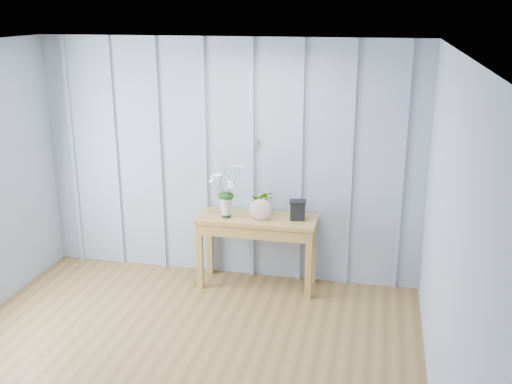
% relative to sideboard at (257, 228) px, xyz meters
% --- Properties ---
extents(room_shell, '(4.00, 4.50, 2.50)m').
position_rel_sideboard_xyz_m(room_shell, '(-0.36, -1.08, 1.35)').
color(room_shell, '#919DB1').
rests_on(room_shell, ground).
extents(sideboard, '(1.20, 0.45, 0.75)m').
position_rel_sideboard_xyz_m(sideboard, '(0.00, 0.00, 0.00)').
color(sideboard, olive).
rests_on(sideboard, ground).
extents(daisy_vase, '(0.41, 0.31, 0.58)m').
position_rel_sideboard_xyz_m(daisy_vase, '(-0.30, -0.06, 0.47)').
color(daisy_vase, black).
rests_on(daisy_vase, sideboard).
extents(spider_plant, '(0.24, 0.21, 0.27)m').
position_rel_sideboard_xyz_m(spider_plant, '(0.06, 0.08, 0.25)').
color(spider_plant, '#103610').
rests_on(spider_plant, sideboard).
extents(felt_disc_vessel, '(0.22, 0.07, 0.22)m').
position_rel_sideboard_xyz_m(felt_disc_vessel, '(0.06, -0.09, 0.23)').
color(felt_disc_vessel, '#964966').
rests_on(felt_disc_vessel, sideboard).
extents(carved_box, '(0.18, 0.15, 0.20)m').
position_rel_sideboard_xyz_m(carved_box, '(0.41, 0.01, 0.22)').
color(carved_box, black).
rests_on(carved_box, sideboard).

